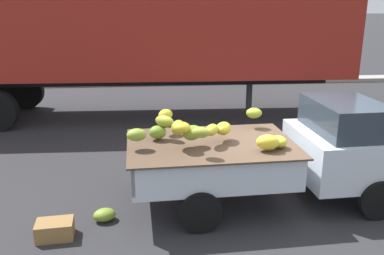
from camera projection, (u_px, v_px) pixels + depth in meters
The scene contains 6 objects.
ground at pixel (280, 196), 7.21m from camera, with size 220.00×220.00×0.00m, color #28282B.
curb_strip at pixel (206, 81), 17.12m from camera, with size 80.00×0.80×0.16m, color gray.
pickup_truck at pixel (319, 149), 6.93m from camera, with size 4.80×2.04×1.70m.
semi_trailer at pixel (133, 28), 11.50m from camera, with size 12.06×2.89×3.95m.
fallen_banana_bunch_near_tailgate at pixel (104, 215), 6.37m from camera, with size 0.34×0.28×0.20m, color olive.
produce_crate at pixel (55, 230), 5.91m from camera, with size 0.52×0.36×0.25m, color olive.
Camera 1 is at (-2.13, -6.37, 3.26)m, focal length 38.54 mm.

